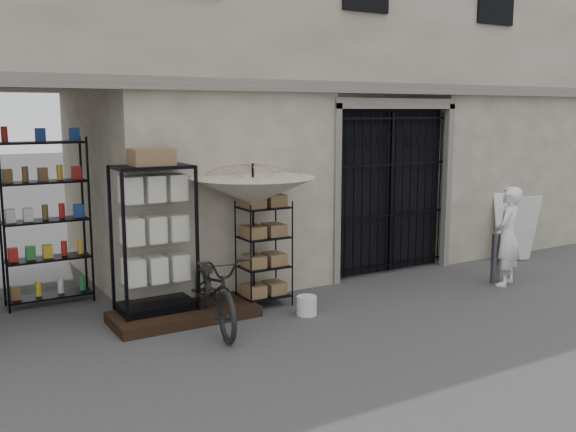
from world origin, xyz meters
TOP-DOWN VIEW (x-y plane):
  - ground at (0.00, 0.00)m, footprint 80.00×80.00m
  - main_building at (0.00, 4.00)m, footprint 14.00×4.00m
  - shop_recess at (-4.50, 2.80)m, footprint 3.00×1.70m
  - iron_gate at (1.75, 2.28)m, footprint 2.50×0.21m
  - step_platform at (-2.40, 1.55)m, footprint 2.00×0.90m
  - display_cabinet at (-2.73, 1.71)m, footprint 1.14×0.88m
  - wire_rack at (-1.11, 1.57)m, footprint 0.75×0.58m
  - market_umbrella at (-1.32, 1.52)m, footprint 2.00×2.02m
  - white_bucket at (-0.83, 0.84)m, footprint 0.38×0.38m
  - bicycle at (-2.16, 1.04)m, footprint 0.86×1.15m
  - steel_bollard at (2.84, 0.66)m, footprint 0.18×0.18m
  - shopkeeper at (2.89, 0.49)m, footprint 1.25×1.75m
  - easel_sign at (4.46, 1.61)m, footprint 0.74×0.81m

SIDE VIEW (x-z plane):
  - ground at x=0.00m, z-range 0.00..0.00m
  - bicycle at x=-2.16m, z-range -1.00..1.00m
  - shopkeeper at x=2.89m, z-range -0.20..0.20m
  - step_platform at x=-2.40m, z-range 0.00..0.15m
  - white_bucket at x=-0.83m, z-range 0.00..0.28m
  - steel_bollard at x=2.84m, z-range 0.00..0.85m
  - easel_sign at x=4.46m, z-range 0.02..1.30m
  - wire_rack at x=-1.11m, z-range -0.02..1.56m
  - display_cabinet at x=-2.73m, z-range -0.04..2.14m
  - iron_gate at x=1.75m, z-range 0.00..3.00m
  - shop_recess at x=-4.50m, z-range 0.00..3.00m
  - market_umbrella at x=-1.32m, z-range 0.56..3.13m
  - main_building at x=0.00m, z-range 0.00..9.00m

